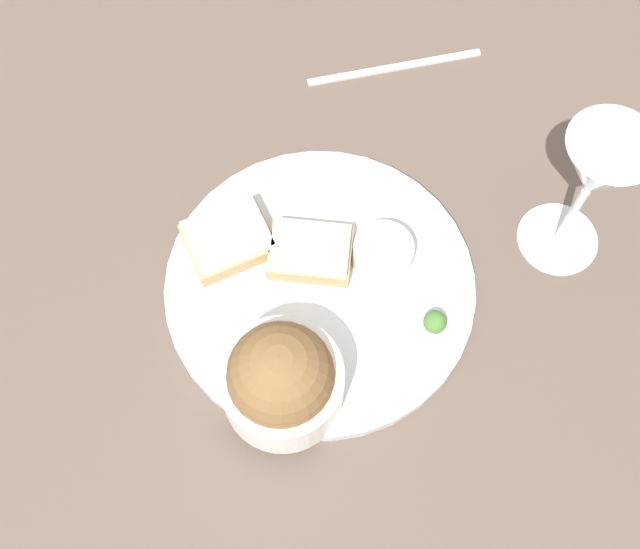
# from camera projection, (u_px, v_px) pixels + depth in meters

# --- Properties ---
(ground_plane) EXTENTS (4.00, 4.00, 0.00)m
(ground_plane) POSITION_uv_depth(u_px,v_px,m) (320.00, 289.00, 0.77)
(ground_plane) COLOR brown
(dinner_plate) EXTENTS (0.29, 0.29, 0.01)m
(dinner_plate) POSITION_uv_depth(u_px,v_px,m) (320.00, 286.00, 0.76)
(dinner_plate) COLOR silver
(dinner_plate) RESTS_ON ground_plane
(salad_bowl) EXTENTS (0.11, 0.11, 0.10)m
(salad_bowl) POSITION_uv_depth(u_px,v_px,m) (281.00, 380.00, 0.67)
(salad_bowl) COLOR white
(salad_bowl) RESTS_ON dinner_plate
(sauce_ramekin) EXTENTS (0.06, 0.06, 0.03)m
(sauce_ramekin) POSITION_uv_depth(u_px,v_px,m) (383.00, 253.00, 0.75)
(sauce_ramekin) COLOR white
(sauce_ramekin) RESTS_ON dinner_plate
(cheese_toast_near) EXTENTS (0.10, 0.09, 0.03)m
(cheese_toast_near) POSITION_uv_depth(u_px,v_px,m) (228.00, 239.00, 0.76)
(cheese_toast_near) COLOR tan
(cheese_toast_near) RESTS_ON dinner_plate
(cheese_toast_far) EXTENTS (0.09, 0.07, 0.03)m
(cheese_toast_far) POSITION_uv_depth(u_px,v_px,m) (310.00, 252.00, 0.75)
(cheese_toast_far) COLOR tan
(cheese_toast_far) RESTS_ON dinner_plate
(wine_glass) EXTENTS (0.08, 0.08, 0.17)m
(wine_glass) POSITION_uv_depth(u_px,v_px,m) (596.00, 175.00, 0.68)
(wine_glass) COLOR silver
(wine_glass) RESTS_ON ground_plane
(garnish) EXTENTS (0.02, 0.02, 0.02)m
(garnish) POSITION_uv_depth(u_px,v_px,m) (435.00, 322.00, 0.73)
(garnish) COLOR #477533
(garnish) RESTS_ON dinner_plate
(fork) EXTENTS (0.19, 0.04, 0.01)m
(fork) POSITION_uv_depth(u_px,v_px,m) (395.00, 67.00, 0.87)
(fork) COLOR silver
(fork) RESTS_ON ground_plane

